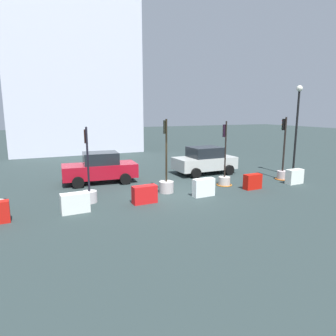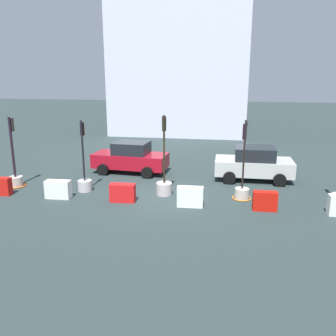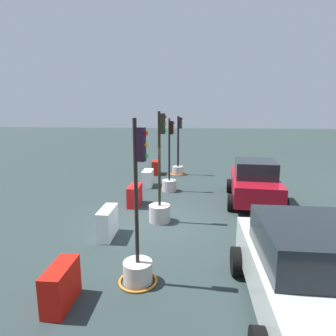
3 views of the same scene
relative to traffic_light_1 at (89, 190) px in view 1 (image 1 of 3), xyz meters
name	(u,v)px [view 1 (image 1 of 3)]	position (x,y,z in m)	size (l,w,h in m)	color
ground_plane	(167,194)	(3.72, -0.16, -0.54)	(120.00, 120.00, 0.00)	#273333
traffic_light_1	(89,190)	(0.00, 0.00, 0.00)	(0.66, 0.66, 3.35)	#B2ACAE
traffic_light_2	(166,181)	(3.79, 0.10, 0.03)	(0.71, 0.71, 3.64)	#AEA6A6
traffic_light_3	(224,176)	(7.29, 0.15, -0.01)	(0.84, 0.84, 3.49)	#BAB0A8
traffic_light_4	(283,169)	(11.26, -0.07, 0.11)	(0.81, 0.81, 3.67)	#B9A7A7
construction_barrier_1	(75,203)	(-0.76, -1.17, -0.14)	(1.12, 0.52, 0.80)	silver
construction_barrier_2	(145,194)	(2.20, -1.13, -0.15)	(1.10, 0.48, 0.79)	red
construction_barrier_3	(204,187)	(5.14, -1.24, -0.11)	(1.09, 0.42, 0.86)	white
construction_barrier_4	(253,182)	(8.16, -1.13, -0.15)	(0.98, 0.44, 0.79)	red
construction_barrier_5	(294,177)	(11.07, -1.17, -0.14)	(1.02, 0.48, 0.82)	silver
car_red_compact	(100,168)	(1.24, 3.60, 0.30)	(4.19, 2.35, 1.73)	maroon
car_silver_hatchback	(205,160)	(7.94, 3.31, 0.32)	(3.97, 2.32, 1.74)	#B4B8B3
building_main_facade	(71,63)	(1.94, 18.68, 8.02)	(12.50, 7.77, 17.08)	silver
street_lamp_post	(297,118)	(12.63, 0.39, 3.04)	(0.36, 0.36, 5.51)	black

